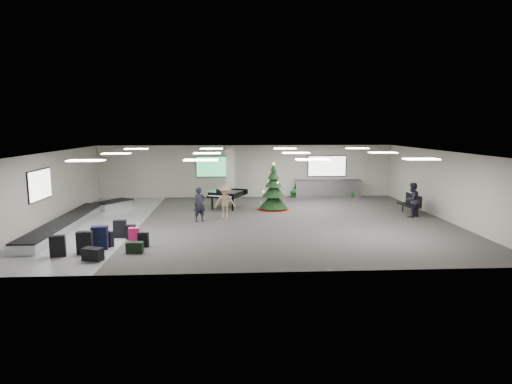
{
  "coord_description": "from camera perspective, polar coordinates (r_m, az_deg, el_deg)",
  "views": [
    {
      "loc": [
        -0.91,
        -19.22,
        4.3
      ],
      "look_at": [
        0.24,
        1.0,
        1.21
      ],
      "focal_mm": 30.0,
      "sensor_mm": 36.0,
      "label": 1
    }
  ],
  "objects": [
    {
      "name": "service_counter",
      "position": [
        26.8,
        9.51,
        0.49
      ],
      "size": [
        4.05,
        0.65,
        1.08
      ],
      "color": "silver",
      "rests_on": "ground"
    },
    {
      "name": "suitcase_7",
      "position": [
        16.07,
        -14.78,
        -6.16
      ],
      "size": [
        0.39,
        0.24,
        0.55
      ],
      "rotation": [
        0.0,
        0.0,
        -0.11
      ],
      "color": "black",
      "rests_on": "ground"
    },
    {
      "name": "traveler_b",
      "position": [
        20.32,
        -4.14,
        -1.32
      ],
      "size": [
        1.09,
        0.72,
        1.57
      ],
      "primitive_type": "imported",
      "rotation": [
        0.0,
        0.0,
        0.14
      ],
      "color": "#91755A",
      "rests_on": "ground"
    },
    {
      "name": "green_duffel",
      "position": [
        15.44,
        -15.86,
        -7.12
      ],
      "size": [
        0.58,
        0.31,
        0.4
      ],
      "rotation": [
        0.0,
        0.0,
        -0.04
      ],
      "color": "black",
      "rests_on": "ground"
    },
    {
      "name": "bench",
      "position": [
        22.65,
        19.95,
        -1.38
      ],
      "size": [
        0.64,
        1.6,
        0.99
      ],
      "rotation": [
        0.0,
        0.0,
        0.07
      ],
      "color": "black",
      "rests_on": "ground"
    },
    {
      "name": "traveler_bench",
      "position": [
        21.86,
        20.09,
        -1.0
      ],
      "size": [
        1.01,
        0.93,
        1.67
      ],
      "primitive_type": "imported",
      "rotation": [
        0.0,
        0.0,
        3.62
      ],
      "color": "black",
      "rests_on": "ground"
    },
    {
      "name": "christmas_tree",
      "position": [
        22.4,
        2.36,
        -0.17
      ],
      "size": [
        1.77,
        1.77,
        2.53
      ],
      "color": "maroon",
      "rests_on": "ground"
    },
    {
      "name": "ground",
      "position": [
        19.72,
        -0.54,
        -3.94
      ],
      "size": [
        18.0,
        18.0,
        0.0
      ],
      "primitive_type": "plane",
      "color": "#33312E",
      "rests_on": "ground"
    },
    {
      "name": "suitcase_1",
      "position": [
        16.46,
        -19.1,
        -5.93
      ],
      "size": [
        0.42,
        0.34,
        0.59
      ],
      "rotation": [
        0.0,
        0.0,
        -0.47
      ],
      "color": "black",
      "rests_on": "ground"
    },
    {
      "name": "suitcase_0",
      "position": [
        15.82,
        -21.88,
        -6.28
      ],
      "size": [
        0.52,
        0.32,
        0.8
      ],
      "rotation": [
        0.0,
        0.0,
        0.08
      ],
      "color": "black",
      "rests_on": "ground"
    },
    {
      "name": "suitcase_8",
      "position": [
        17.63,
        -17.68,
        -4.7
      ],
      "size": [
        0.48,
        0.29,
        0.72
      ],
      "rotation": [
        0.0,
        0.0,
        0.03
      ],
      "color": "black",
      "rests_on": "ground"
    },
    {
      "name": "grand_piano",
      "position": [
        22.8,
        -3.85,
        -0.22
      ],
      "size": [
        2.14,
        2.37,
        1.11
      ],
      "rotation": [
        0.0,
        0.0,
        -0.43
      ],
      "color": "black",
      "rests_on": "ground"
    },
    {
      "name": "room_envelope",
      "position": [
        20.0,
        -1.73,
        3.01
      ],
      "size": [
        18.02,
        14.02,
        3.21
      ],
      "color": "#A3A195",
      "rests_on": "ground"
    },
    {
      "name": "baggage_carousel",
      "position": [
        20.76,
        -22.73,
        -3.38
      ],
      "size": [
        2.28,
        9.71,
        0.43
      ],
      "color": "silver",
      "rests_on": "ground"
    },
    {
      "name": "potted_plant_right",
      "position": [
        27.05,
        12.66,
        0.14
      ],
      "size": [
        0.61,
        0.61,
        0.79
      ],
      "primitive_type": "imported",
      "rotation": [
        0.0,
        0.0,
        2.15
      ],
      "color": "#154318",
      "rests_on": "ground"
    },
    {
      "name": "traveler_a",
      "position": [
        19.71,
        -7.53,
        -1.66
      ],
      "size": [
        0.69,
        0.6,
        1.59
      ],
      "primitive_type": "imported",
      "rotation": [
        0.0,
        0.0,
        0.48
      ],
      "color": "black",
      "rests_on": "ground"
    },
    {
      "name": "suitcase_5",
      "position": [
        15.84,
        -24.93,
        -6.56
      ],
      "size": [
        0.53,
        0.37,
        0.75
      ],
      "rotation": [
        0.0,
        0.0,
        0.24
      ],
      "color": "black",
      "rests_on": "ground"
    },
    {
      "name": "black_duffel",
      "position": [
        14.99,
        -20.93,
        -7.76
      ],
      "size": [
        0.72,
        0.54,
        0.44
      ],
      "rotation": [
        0.0,
        0.0,
        -0.34
      ],
      "color": "black",
      "rests_on": "ground"
    },
    {
      "name": "pink_suitcase",
      "position": [
        16.48,
        -15.91,
        -5.66
      ],
      "size": [
        0.42,
        0.26,
        0.65
      ],
      "rotation": [
        0.0,
        0.0,
        0.09
      ],
      "color": "#FF217B",
      "rests_on": "ground"
    },
    {
      "name": "suitcase_3",
      "position": [
        17.31,
        -16.34,
        -5.12
      ],
      "size": [
        0.39,
        0.23,
        0.58
      ],
      "rotation": [
        0.0,
        0.0,
        -0.07
      ],
      "color": "black",
      "rests_on": "ground"
    },
    {
      "name": "potted_plant_left",
      "position": [
        26.28,
        5.09,
        0.22
      ],
      "size": [
        0.64,
        0.6,
        0.92
      ],
      "primitive_type": "imported",
      "rotation": [
        0.0,
        0.0,
        0.5
      ],
      "color": "#154318",
      "rests_on": "ground"
    },
    {
      "name": "navy_suitcase",
      "position": [
        16.17,
        -20.1,
        -5.76
      ],
      "size": [
        0.56,
        0.36,
        0.86
      ],
      "rotation": [
        0.0,
        0.0,
        0.07
      ],
      "color": "black",
      "rests_on": "ground"
    }
  ]
}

